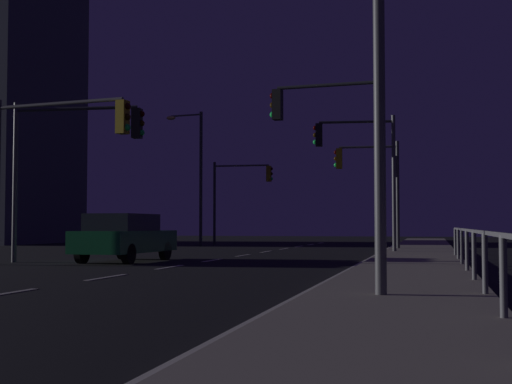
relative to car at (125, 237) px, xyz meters
name	(u,v)px	position (x,y,z in m)	size (l,w,h in m)	color
ground_plane	(176,266)	(2.53, -1.97, -0.82)	(112.00, 112.00, 0.00)	black
sidewalk_right	(413,267)	(9.30, -1.97, -0.75)	(2.89, 77.00, 0.14)	#9E937F
lane_markings_center	(212,260)	(2.53, 1.53, -0.82)	(0.14, 50.00, 0.01)	silver
lane_edge_line	(367,260)	(7.61, 3.03, -0.82)	(0.14, 53.00, 0.01)	silver
car	(125,237)	(0.00, 0.00, 0.00)	(1.96, 4.46, 1.57)	#14592D
traffic_light_far_right	(369,174)	(6.99, 11.59, 2.78)	(3.01, 0.47, 4.96)	#38383D
traffic_light_near_right	(72,147)	(-1.44, -0.94, 2.88)	(4.44, 0.62, 5.21)	#4C4C51
traffic_light_mid_left	(360,156)	(6.91, 7.83, 3.23)	(3.37, 0.65, 5.61)	#4C4C51
traffic_light_mid_right	(55,144)	(-0.94, -2.83, 2.77)	(4.69, 0.80, 5.03)	#38383D
traffic_light_near_left	(331,132)	(6.83, -0.09, 3.23)	(3.44, 0.47, 5.61)	#2D3033
traffic_light_overhead_east	(240,186)	(-1.54, 19.89, 2.76)	(3.73, 0.40, 5.09)	#2D3033
street_lamp_across_street	(380,25)	(9.08, -10.78, 3.39)	(0.61, 2.21, 6.65)	#4C4C51
street_lamp_mid_block	(195,165)	(-3.52, 17.26, 3.86)	(2.34, 0.55, 7.80)	#2D3033
barrier_fence	(479,244)	(10.59, -8.42, 0.05)	(0.09, 26.19, 0.98)	#59595E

